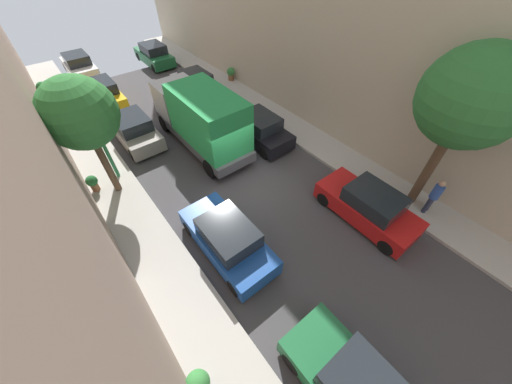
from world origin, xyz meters
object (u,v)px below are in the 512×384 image
(parked_car_right_3, at_px, (196,84))
(pedestrian, at_px, (434,196))
(potted_plant_1, at_px, (92,182))
(parked_car_left_2, at_px, (228,239))
(potted_plant_4, at_px, (43,88))
(parked_car_left_5, at_px, (79,66))
(delivery_truck, at_px, (201,118))
(potted_plant_2, at_px, (231,73))
(lamp_post, at_px, (88,115))
(parked_car_right_2, at_px, (258,129))
(potted_plant_0, at_px, (198,384))
(parked_car_right_4, at_px, (154,55))
(potted_plant_3, at_px, (52,110))
(street_tree_1, at_px, (472,99))
(parked_car_left_3, at_px, (134,129))
(parked_car_right_1, at_px, (368,206))
(parked_car_left_4, at_px, (103,94))
(street_tree_0, at_px, (80,114))

(parked_car_right_3, height_order, pedestrian, pedestrian)
(potted_plant_1, bearing_deg, parked_car_left_2, -64.44)
(parked_car_right_3, xyz_separation_m, potted_plant_4, (-8.32, 5.91, -0.04))
(parked_car_left_5, xyz_separation_m, delivery_truck, (2.70, -13.88, 1.07))
(potted_plant_2, bearing_deg, potted_plant_4, 152.90)
(potted_plant_1, bearing_deg, lamp_post, 16.86)
(parked_car_right_2, distance_m, delivery_truck, 3.18)
(parked_car_left_5, height_order, potted_plant_0, parked_car_left_5)
(parked_car_right_4, bearing_deg, parked_car_right_2, -90.00)
(potted_plant_3, xyz_separation_m, lamp_post, (1.17, -7.38, 2.71))
(potted_plant_3, relative_size, lamp_post, 0.21)
(potted_plant_2, xyz_separation_m, potted_plant_3, (-11.45, 2.16, 0.09))
(delivery_truck, relative_size, potted_plant_4, 6.75)
(potted_plant_4, bearing_deg, parked_car_right_4, 6.19)
(parked_car_left_2, height_order, potted_plant_0, parked_car_left_2)
(parked_car_right_2, bearing_deg, potted_plant_4, 123.12)
(street_tree_1, relative_size, potted_plant_0, 6.67)
(potted_plant_0, bearing_deg, potted_plant_2, 52.71)
(parked_car_right_4, xyz_separation_m, potted_plant_3, (-8.47, -4.53, 0.03))
(parked_car_left_2, xyz_separation_m, potted_plant_4, (-2.92, 17.66, -0.04))
(parked_car_left_3, xyz_separation_m, potted_plant_1, (-3.02, -2.76, -0.10))
(potted_plant_3, bearing_deg, parked_car_right_3, -15.12)
(parked_car_right_1, bearing_deg, potted_plant_0, -173.69)
(parked_car_left_4, xyz_separation_m, lamp_post, (-1.90, -7.68, 2.74))
(parked_car_left_5, height_order, potted_plant_3, parked_car_left_5)
(parked_car_left_5, distance_m, potted_plant_1, 14.09)
(parked_car_right_4, distance_m, pedestrian, 22.37)
(parked_car_right_2, bearing_deg, parked_car_right_4, 90.00)
(parked_car_left_2, height_order, lamp_post, lamp_post)
(parked_car_left_5, xyz_separation_m, lamp_post, (-1.90, -13.43, 2.74))
(lamp_post, bearing_deg, street_tree_0, -108.41)
(street_tree_0, distance_m, potted_plant_2, 12.69)
(street_tree_0, bearing_deg, lamp_post, 71.59)
(potted_plant_4, bearing_deg, parked_car_right_1, -67.33)
(parked_car_left_4, relative_size, parked_car_right_3, 1.00)
(parked_car_left_4, height_order, potted_plant_3, parked_car_left_4)
(pedestrian, height_order, potted_plant_2, pedestrian)
(parked_car_left_5, distance_m, parked_car_right_3, 9.93)
(street_tree_0, bearing_deg, potted_plant_2, 30.10)
(parked_car_right_3, xyz_separation_m, street_tree_1, (2.32, -14.74, 4.23))
(parked_car_right_2, bearing_deg, parked_car_left_5, 109.59)
(street_tree_1, bearing_deg, delivery_truck, 118.66)
(lamp_post, bearing_deg, street_tree_1, -45.08)
(parked_car_right_3, distance_m, pedestrian, 15.61)
(parked_car_left_3, relative_size, potted_plant_2, 4.61)
(potted_plant_4, height_order, lamp_post, lamp_post)
(parked_car_left_4, height_order, parked_car_right_3, same)
(pedestrian, relative_size, street_tree_0, 0.33)
(parked_car_left_3, bearing_deg, potted_plant_3, 121.78)
(parked_car_left_3, height_order, pedestrian, pedestrian)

